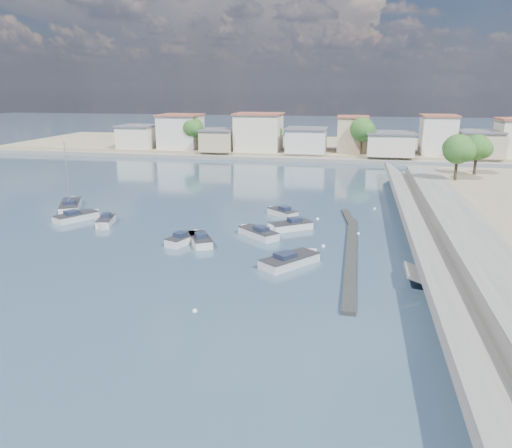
{
  "coord_description": "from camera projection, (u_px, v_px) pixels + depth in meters",
  "views": [
    {
      "loc": [
        6.92,
        -35.74,
        15.65
      ],
      "look_at": [
        -3.15,
        14.62,
        1.4
      ],
      "focal_mm": 35.0,
      "sensor_mm": 36.0,
      "label": 1
    }
  ],
  "objects": [
    {
      "name": "ground",
      "position": [
        308.0,
        191.0,
        77.05
      ],
      "size": [
        400.0,
        400.0,
        0.0
      ],
      "primitive_type": "plane",
      "color": "#2D455B",
      "rests_on": "ground"
    },
    {
      "name": "seawall_walkway",
      "position": [
        474.0,
        245.0,
        47.8
      ],
      "size": [
        5.0,
        90.0,
        1.8
      ],
      "primitive_type": "cube",
      "color": "slate",
      "rests_on": "ground"
    },
    {
      "name": "breakwater",
      "position": [
        351.0,
        246.0,
        49.89
      ],
      "size": [
        2.0,
        31.02,
        0.35
      ],
      "color": "black",
      "rests_on": "ground"
    },
    {
      "name": "far_shore_land",
      "position": [
        328.0,
        147.0,
        126.0
      ],
      "size": [
        160.0,
        40.0,
        1.4
      ],
      "primitive_type": "cube",
      "color": "gray",
      "rests_on": "ground"
    },
    {
      "name": "far_shore_quay",
      "position": [
        322.0,
        160.0,
        106.24
      ],
      "size": [
        160.0,
        2.5,
        0.8
      ],
      "primitive_type": "cube",
      "color": "slate",
      "rests_on": "ground"
    },
    {
      "name": "far_town",
      "position": [
        374.0,
        137.0,
        108.6
      ],
      "size": [
        113.01,
        12.8,
        8.35
      ],
      "color": "beige",
      "rests_on": "far_shore_land"
    },
    {
      "name": "shore_trees",
      "position": [
        364.0,
        134.0,
        100.38
      ],
      "size": [
        74.56,
        38.32,
        7.92
      ],
      "color": "#38281E",
      "rests_on": "ground"
    },
    {
      "name": "motorboat_a",
      "position": [
        200.0,
        240.0,
        51.29
      ],
      "size": [
        3.66,
        4.81,
        1.48
      ],
      "color": "silver",
      "rests_on": "ground"
    },
    {
      "name": "motorboat_b",
      "position": [
        185.0,
        239.0,
        51.45
      ],
      "size": [
        2.97,
        4.54,
        1.48
      ],
      "color": "silver",
      "rests_on": "ground"
    },
    {
      "name": "motorboat_c",
      "position": [
        257.0,
        233.0,
        53.58
      ],
      "size": [
        4.94,
        4.63,
        1.48
      ],
      "color": "silver",
      "rests_on": "ground"
    },
    {
      "name": "motorboat_d",
      "position": [
        289.0,
        226.0,
        56.17
      ],
      "size": [
        5.04,
        4.37,
        1.48
      ],
      "color": "silver",
      "rests_on": "ground"
    },
    {
      "name": "motorboat_e",
      "position": [
        78.0,
        217.0,
        60.31
      ],
      "size": [
        4.35,
        5.53,
        1.48
      ],
      "color": "silver",
      "rests_on": "ground"
    },
    {
      "name": "motorboat_f",
      "position": [
        281.0,
        213.0,
        62.19
      ],
      "size": [
        4.23,
        3.98,
        1.48
      ],
      "color": "silver",
      "rests_on": "ground"
    },
    {
      "name": "motorboat_g",
      "position": [
        105.0,
        222.0,
        57.93
      ],
      "size": [
        2.52,
        4.47,
        1.48
      ],
      "color": "silver",
      "rests_on": "ground"
    },
    {
      "name": "motorboat_h",
      "position": [
        292.0,
        260.0,
        45.23
      ],
      "size": [
        5.32,
        5.92,
        1.48
      ],
      "color": "silver",
      "rests_on": "ground"
    },
    {
      "name": "sailboat",
      "position": [
        71.0,
        205.0,
        66.15
      ],
      "size": [
        5.03,
        7.3,
        9.0
      ],
      "color": "silver",
      "rests_on": "ground"
    },
    {
      "name": "mooring_buoys",
      "position": [
        337.0,
        247.0,
        50.0
      ],
      "size": [
        17.18,
        34.65,
        0.37
      ],
      "color": "white",
      "rests_on": "ground"
    }
  ]
}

